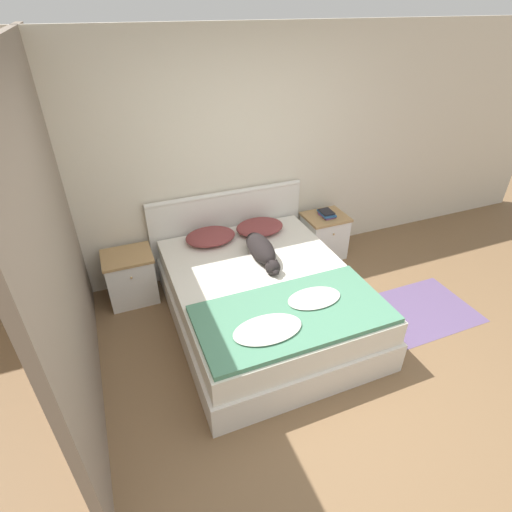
{
  "coord_description": "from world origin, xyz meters",
  "views": [
    {
      "loc": [
        -1.27,
        -1.78,
        2.72
      ],
      "look_at": [
        -0.07,
        1.2,
        0.64
      ],
      "focal_mm": 28.0,
      "sensor_mm": 36.0,
      "label": 1
    }
  ],
  "objects_px": {
    "nightstand_right": "(324,236)",
    "book_stack": "(327,214)",
    "bed": "(264,299)",
    "pillow_right": "(260,227)",
    "dog": "(262,250)",
    "pillow_left": "(210,236)",
    "nightstand_left": "(131,277)"
  },
  "relations": [
    {
      "from": "nightstand_right",
      "to": "book_stack",
      "type": "xyz_separation_m",
      "value": [
        0.01,
        -0.0,
        0.3
      ]
    },
    {
      "from": "bed",
      "to": "nightstand_right",
      "type": "bearing_deg",
      "value": 36.26
    },
    {
      "from": "book_stack",
      "to": "bed",
      "type": "bearing_deg",
      "value": -143.94
    },
    {
      "from": "pillow_right",
      "to": "book_stack",
      "type": "relative_size",
      "value": 2.21
    },
    {
      "from": "dog",
      "to": "book_stack",
      "type": "height_order",
      "value": "dog"
    },
    {
      "from": "dog",
      "to": "bed",
      "type": "bearing_deg",
      "value": -107.78
    },
    {
      "from": "bed",
      "to": "dog",
      "type": "height_order",
      "value": "dog"
    },
    {
      "from": "nightstand_right",
      "to": "pillow_right",
      "type": "bearing_deg",
      "value": -177.04
    },
    {
      "from": "pillow_left",
      "to": "book_stack",
      "type": "xyz_separation_m",
      "value": [
        1.44,
        0.04,
        -0.02
      ]
    },
    {
      "from": "bed",
      "to": "dog",
      "type": "xyz_separation_m",
      "value": [
        0.09,
        0.28,
        0.37
      ]
    },
    {
      "from": "nightstand_left",
      "to": "bed",
      "type": "bearing_deg",
      "value": -36.26
    },
    {
      "from": "pillow_left",
      "to": "book_stack",
      "type": "height_order",
      "value": "pillow_left"
    },
    {
      "from": "bed",
      "to": "book_stack",
      "type": "distance_m",
      "value": 1.46
    },
    {
      "from": "dog",
      "to": "nightstand_right",
      "type": "bearing_deg",
      "value": 27.85
    },
    {
      "from": "nightstand_left",
      "to": "nightstand_right",
      "type": "distance_m",
      "value": 2.3
    },
    {
      "from": "dog",
      "to": "nightstand_left",
      "type": "bearing_deg",
      "value": 155.74
    },
    {
      "from": "pillow_left",
      "to": "book_stack",
      "type": "bearing_deg",
      "value": 1.72
    },
    {
      "from": "pillow_right",
      "to": "dog",
      "type": "relative_size",
      "value": 0.71
    },
    {
      "from": "pillow_left",
      "to": "dog",
      "type": "height_order",
      "value": "dog"
    },
    {
      "from": "nightstand_left",
      "to": "pillow_right",
      "type": "height_order",
      "value": "pillow_right"
    },
    {
      "from": "bed",
      "to": "pillow_right",
      "type": "height_order",
      "value": "pillow_right"
    },
    {
      "from": "nightstand_left",
      "to": "pillow_right",
      "type": "distance_m",
      "value": 1.47
    },
    {
      "from": "pillow_left",
      "to": "bed",
      "type": "bearing_deg",
      "value": -70.58
    },
    {
      "from": "nightstand_right",
      "to": "dog",
      "type": "distance_m",
      "value": 1.25
    },
    {
      "from": "nightstand_left",
      "to": "nightstand_right",
      "type": "height_order",
      "value": "same"
    },
    {
      "from": "nightstand_left",
      "to": "dog",
      "type": "relative_size",
      "value": 0.73
    },
    {
      "from": "pillow_left",
      "to": "book_stack",
      "type": "relative_size",
      "value": 2.21
    },
    {
      "from": "pillow_left",
      "to": "pillow_right",
      "type": "bearing_deg",
      "value": 0.0
    },
    {
      "from": "dog",
      "to": "pillow_left",
      "type": "bearing_deg",
      "value": 125.91
    },
    {
      "from": "bed",
      "to": "pillow_right",
      "type": "bearing_deg",
      "value": 70.58
    },
    {
      "from": "nightstand_right",
      "to": "book_stack",
      "type": "distance_m",
      "value": 0.3
    },
    {
      "from": "nightstand_left",
      "to": "book_stack",
      "type": "distance_m",
      "value": 2.33
    }
  ]
}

